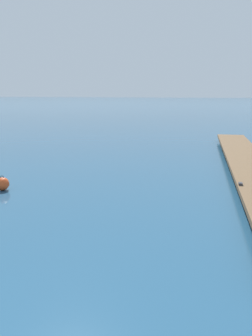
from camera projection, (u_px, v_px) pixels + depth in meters
name	position (u px, v px, depth m)	size (l,w,h in m)	color
floating_dock	(249.00, 164.00, 15.50)	(2.71, 20.88, 0.53)	brown
mooring_buoy	(2.00, 184.00, 12.70)	(0.47, 0.47, 0.55)	#E04C1E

